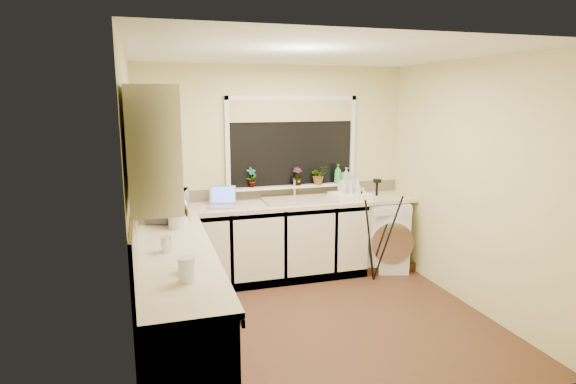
{
  "coord_description": "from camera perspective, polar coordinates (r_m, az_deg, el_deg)",
  "views": [
    {
      "loc": [
        -1.49,
        -3.97,
        2.08
      ],
      "look_at": [
        -0.13,
        0.55,
        1.15
      ],
      "focal_mm": 30.02,
      "sensor_mm": 36.0,
      "label": 1
    }
  ],
  "objects": [
    {
      "name": "floor",
      "position": [
        4.73,
        3.57,
        -14.99
      ],
      "size": [
        3.2,
        3.2,
        0.0
      ],
      "primitive_type": "plane",
      "color": "brown",
      "rests_on": "ground"
    },
    {
      "name": "ceiling",
      "position": [
        4.26,
        3.98,
        16.09
      ],
      "size": [
        3.2,
        3.2,
        0.0
      ],
      "primitive_type": "plane",
      "rotation": [
        3.14,
        0.0,
        0.0
      ],
      "color": "white",
      "rests_on": "ground"
    },
    {
      "name": "wall_back",
      "position": [
        5.74,
        -1.49,
        2.57
      ],
      "size": [
        3.2,
        0.0,
        3.2
      ],
      "primitive_type": "plane",
      "rotation": [
        1.57,
        0.0,
        0.0
      ],
      "color": "beige",
      "rests_on": "ground"
    },
    {
      "name": "wall_front",
      "position": [
        3.01,
        13.85,
        -5.72
      ],
      "size": [
        3.2,
        0.0,
        3.2
      ],
      "primitive_type": "plane",
      "rotation": [
        -1.57,
        0.0,
        0.0
      ],
      "color": "beige",
      "rests_on": "ground"
    },
    {
      "name": "wall_left",
      "position": [
        4.06,
        -17.89,
        -1.57
      ],
      "size": [
        0.0,
        3.0,
        3.0
      ],
      "primitive_type": "plane",
      "rotation": [
        1.57,
        0.0,
        1.57
      ],
      "color": "beige",
      "rests_on": "ground"
    },
    {
      "name": "wall_right",
      "position": [
        5.11,
        20.83,
        0.77
      ],
      "size": [
        0.0,
        3.0,
        3.0
      ],
      "primitive_type": "plane",
      "rotation": [
        1.57,
        0.0,
        -1.57
      ],
      "color": "beige",
      "rests_on": "ground"
    },
    {
      "name": "base_cabinet_back",
      "position": [
        5.55,
        -3.88,
        -6.16
      ],
      "size": [
        2.55,
        0.6,
        0.86
      ],
      "primitive_type": "cube",
      "color": "silver",
      "rests_on": "floor"
    },
    {
      "name": "base_cabinet_left",
      "position": [
        4.03,
        -12.87,
        -13.34
      ],
      "size": [
        0.54,
        2.4,
        0.86
      ],
      "primitive_type": "cube",
      "color": "silver",
      "rests_on": "floor"
    },
    {
      "name": "worktop_back",
      "position": [
        5.52,
        -0.65,
        -1.42
      ],
      "size": [
        3.2,
        0.6,
        0.04
      ],
      "primitive_type": "cube",
      "color": "beige",
      "rests_on": "base_cabinet_back"
    },
    {
      "name": "worktop_left",
      "position": [
        3.87,
        -13.16,
        -7.26
      ],
      "size": [
        0.6,
        2.4,
        0.04
      ],
      "primitive_type": "cube",
      "color": "beige",
      "rests_on": "base_cabinet_left"
    },
    {
      "name": "upper_cabinet",
      "position": [
        3.53,
        -15.94,
        6.15
      ],
      "size": [
        0.28,
        1.9,
        0.7
      ],
      "primitive_type": "cube",
      "color": "silver",
      "rests_on": "wall_left"
    },
    {
      "name": "splashback_left",
      "position": [
        3.8,
        -17.68,
        -3.99
      ],
      "size": [
        0.02,
        2.4,
        0.45
      ],
      "primitive_type": "cube",
      "color": "beige",
      "rests_on": "wall_left"
    },
    {
      "name": "splashback_back",
      "position": [
        5.77,
        -1.45,
        0.05
      ],
      "size": [
        3.2,
        0.02,
        0.14
      ],
      "primitive_type": "cube",
      "color": "beige",
      "rests_on": "wall_back"
    },
    {
      "name": "window_glass",
      "position": [
        5.74,
        0.47,
        5.85
      ],
      "size": [
        1.5,
        0.02,
        1.0
      ],
      "primitive_type": "cube",
      "color": "black",
      "rests_on": "wall_back"
    },
    {
      "name": "window_blind",
      "position": [
        5.69,
        0.55,
        9.59
      ],
      "size": [
        1.5,
        0.02,
        0.25
      ],
      "primitive_type": "cube",
      "color": "tan",
      "rests_on": "wall_back"
    },
    {
      "name": "windowsill",
      "position": [
        5.76,
        0.62,
        0.69
      ],
      "size": [
        1.6,
        0.14,
        0.03
      ],
      "primitive_type": "cube",
      "color": "white",
      "rests_on": "wall_back"
    },
    {
      "name": "sink",
      "position": [
        5.57,
        1.33,
        -0.96
      ],
      "size": [
        0.82,
        0.46,
        0.03
      ],
      "primitive_type": "cube",
      "color": "tan",
      "rests_on": "worktop_back"
    },
    {
      "name": "faucet",
      "position": [
        5.71,
        0.77,
        0.46
      ],
      "size": [
        0.03,
        0.03,
        0.24
      ],
      "primitive_type": "cylinder",
      "color": "silver",
      "rests_on": "worktop_back"
    },
    {
      "name": "washing_machine",
      "position": [
        6.05,
        10.87,
        -4.94
      ],
      "size": [
        0.74,
        0.72,
        0.85
      ],
      "primitive_type": "cube",
      "rotation": [
        0.0,
        0.0,
        -0.28
      ],
      "color": "silver",
      "rests_on": "floor"
    },
    {
      "name": "laptop",
      "position": [
        5.36,
        -7.81,
        -1.06
      ],
      "size": [
        0.35,
        0.33,
        0.21
      ],
      "rotation": [
        0.0,
        0.0,
        -0.24
      ],
      "color": "#98979F",
      "rests_on": "worktop_back"
    },
    {
      "name": "kettle",
      "position": [
        4.53,
        -12.9,
        -2.74
      ],
      "size": [
        0.18,
        0.18,
        0.23
      ],
      "primitive_type": "cylinder",
      "color": "silver",
      "rests_on": "worktop_left"
    },
    {
      "name": "dish_rack",
      "position": [
        5.74,
        7.37,
        -0.45
      ],
      "size": [
        0.46,
        0.35,
        0.07
      ],
      "primitive_type": "cube",
      "rotation": [
        0.0,
        0.0,
        0.02
      ],
      "color": "white",
      "rests_on": "worktop_back"
    },
    {
      "name": "tripod",
      "position": [
        5.59,
        10.3,
        -4.48
      ],
      "size": [
        0.76,
        0.76,
        1.19
      ],
      "primitive_type": null,
      "rotation": [
        0.0,
        0.0,
        -0.36
      ],
      "color": "black",
      "rests_on": "floor"
    },
    {
      "name": "glass_jug",
      "position": [
        3.24,
        -11.92,
        -8.96
      ],
      "size": [
        0.11,
        0.11,
        0.16
      ],
      "primitive_type": "cylinder",
      "color": "silver",
      "rests_on": "worktop_left"
    },
    {
      "name": "steel_jar",
      "position": [
        3.88,
        -14.22,
        -6.03
      ],
      "size": [
        0.09,
        0.09,
        0.12
      ],
      "primitive_type": "cylinder",
      "color": "silver",
      "rests_on": "worktop_left"
    },
    {
      "name": "microwave",
      "position": [
        4.87,
        -14.05,
        -1.57
      ],
      "size": [
        0.45,
        0.56,
        0.27
      ],
      "primitive_type": "imported",
      "rotation": [
        0.0,
        0.0,
        1.3
      ],
      "color": "white",
      "rests_on": "worktop_left"
    },
    {
      "name": "plant_a",
      "position": [
        5.6,
        -4.33,
        1.75
      ],
      "size": [
        0.15,
        0.12,
        0.24
      ],
      "primitive_type": "imported",
      "rotation": [
        0.0,
        0.0,
        0.34
      ],
      "color": "#999999",
      "rests_on": "windowsill"
    },
    {
      "name": "plant_c",
      "position": [
        5.73,
        1.09,
        1.88
      ],
      "size": [
        0.12,
        0.12,
        0.21
      ],
      "primitive_type": "imported",
      "rotation": [
        0.0,
        0.0,
        0.04
      ],
      "color": "#999999",
      "rests_on": "windowsill"
    },
    {
      "name": "plant_d",
      "position": [
        5.8,
        3.63,
        2.01
      ],
      "size": [
        0.23,
        0.21,
        0.22
      ],
      "primitive_type": "imported",
      "rotation": [
        0.0,
        0.0,
        0.22
      ],
      "color": "#999999",
      "rests_on": "windowsill"
    },
    {
      "name": "soap_bottle_green",
      "position": [
        5.89,
        5.93,
        2.16
      ],
      "size": [
        0.09,
        0.09,
        0.23
      ],
      "primitive_type": "imported",
      "rotation": [
        0.0,
        0.0,
        -0.02
      ],
      "color": "green",
      "rests_on": "windowsill"
    },
    {
      "name": "soap_bottle_clear",
      "position": [
        5.96,
        6.9,
        2.01
      ],
      "size": [
        0.11,
        0.11,
        0.18
      ],
      "primitive_type": "imported",
      "rotation": [
        0.0,
        0.0,
        0.42
      ],
      "color": "#999999",
      "rests_on": "windowsill"
    },
    {
      "name": "cup_back",
      "position": [
        5.94,
        8.5,
        0.07
      ],
      "size": [
        0.17,
        0.17,
        0.1
      ],
      "primitive_type": "imported",
      "rotation": [
        0.0,
        0.0,
        -0.4
      ],
      "color": "beige",
      "rests_on": "worktop_back"
    },
    {
      "name": "cup_left",
      "position": [
        3.43,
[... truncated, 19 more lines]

